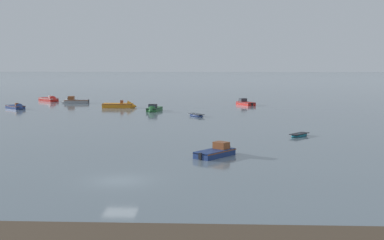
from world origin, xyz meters
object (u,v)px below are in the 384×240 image
Objects in this scene: rowboat_moored_2 at (299,135)px; motorboat_moored_3 at (220,152)px; motorboat_moored_0 at (123,106)px; motorboat_moored_4 at (73,102)px; motorboat_moored_1 at (17,108)px; motorboat_moored_2 at (243,103)px; motorboat_moored_6 at (51,100)px; rowboat_moored_1 at (196,115)px; motorboat_moored_5 at (153,110)px.

motorboat_moored_3 is (-9.76, -12.99, 0.15)m from rowboat_moored_2.
motorboat_moored_4 is (-12.81, 10.22, 0.03)m from motorboat_moored_0.
rowboat_moored_2 is 0.63× the size of motorboat_moored_3.
motorboat_moored_3 is 68.02m from motorboat_moored_4.
motorboat_moored_2 reaches higher than motorboat_moored_1.
motorboat_moored_6 is at bearing 131.38° from motorboat_moored_1.
rowboat_moored_1 is 37.69m from motorboat_moored_4.
motorboat_moored_1 is 58.20m from rowboat_moored_2.
motorboat_moored_3 is at bearing -19.41° from motorboat_moored_6.
rowboat_moored_2 is (4.25, -44.50, -0.17)m from motorboat_moored_2.
motorboat_moored_0 is 2.12× the size of rowboat_moored_2.
motorboat_moored_2 is at bearing 124.56° from rowboat_moored_1.
motorboat_moored_0 is 21.36m from rowboat_moored_1.
motorboat_moored_0 is at bearing -168.79° from rowboat_moored_1.
rowboat_moored_1 is at bearing 24.33° from motorboat_moored_1.
motorboat_moored_4 reaches higher than motorboat_moored_3.
motorboat_moored_4 is (-27.86, 25.38, 0.18)m from rowboat_moored_1.
motorboat_moored_0 reaches higher than motorboat_moored_1.
rowboat_moored_2 is (28.33, -37.12, -0.18)m from motorboat_moored_0.
motorboat_moored_0 is 1.22× the size of motorboat_moored_2.
rowboat_moored_1 is 0.62× the size of motorboat_moored_4.
motorboat_moored_1 is (-19.49, -3.96, -0.07)m from motorboat_moored_0.
rowboat_moored_2 is 0.58× the size of motorboat_moored_5.
motorboat_moored_0 is 1.15× the size of motorboat_moored_6.
motorboat_moored_2 is 0.94× the size of motorboat_moored_6.
motorboat_moored_0 is at bearing 76.35° from motorboat_moored_2.
motorboat_moored_5 is 0.93× the size of motorboat_moored_6.
motorboat_moored_3 is (-5.50, -57.49, -0.02)m from motorboat_moored_2.
motorboat_moored_2 is at bearing 170.79° from motorboat_moored_4.
motorboat_moored_2 reaches higher than rowboat_moored_1.
motorboat_moored_4 is 7.93m from motorboat_moored_6.
rowboat_moored_1 is (-9.03, -22.53, -0.15)m from motorboat_moored_2.
rowboat_moored_1 is 25.67m from rowboat_moored_2.
motorboat_moored_6 is (-26.13, 22.24, -0.02)m from motorboat_moored_5.
motorboat_moored_3 is (38.07, -46.16, 0.04)m from motorboat_moored_1.
motorboat_moored_5 is at bearing 0.03° from motorboat_moored_6.
motorboat_moored_1 is 0.92× the size of motorboat_moored_2.
motorboat_moored_3 is (18.58, -50.12, -0.02)m from motorboat_moored_0.
motorboat_moored_2 is 1.09× the size of motorboat_moored_3.
motorboat_moored_1 is 0.84× the size of motorboat_moored_4.
motorboat_moored_4 is 26.41m from motorboat_moored_5.
motorboat_moored_2 is (43.58, 11.33, 0.06)m from motorboat_moored_1.
motorboat_moored_2 is 1.73× the size of rowboat_moored_2.
motorboat_moored_5 is 34.31m from motorboat_moored_6.
motorboat_moored_0 is at bearing 58.36° from motorboat_moored_3.
motorboat_moored_4 is at bearing -122.07° from motorboat_moored_5.
motorboat_moored_6 is (-19.19, 14.92, -0.03)m from motorboat_moored_0.
rowboat_moored_1 is at bearing -44.91° from motorboat_moored_0.
motorboat_moored_3 is (3.52, -34.96, 0.13)m from rowboat_moored_1.
motorboat_moored_2 is 57.75m from motorboat_moored_3.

